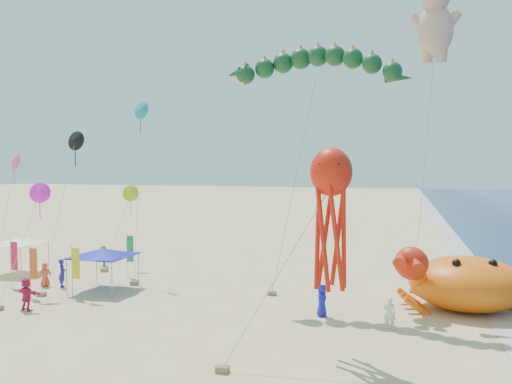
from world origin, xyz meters
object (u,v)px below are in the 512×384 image
at_px(crab_inflatable, 468,281).
at_px(dragon_kite, 313,71).
at_px(canopy_blue, 104,253).
at_px(canopy_white, 19,241).
at_px(cherub_kite, 435,21).
at_px(octopus_kite, 330,208).

height_order(crab_inflatable, dragon_kite, dragon_kite).
bearing_deg(canopy_blue, dragon_kite, 5.89).
xyz_separation_m(dragon_kite, canopy_white, (-22.52, 1.26, -11.29)).
xyz_separation_m(cherub_kite, canopy_white, (-29.65, -4.76, -15.28)).
distance_m(octopus_kite, canopy_white, 26.86).
xyz_separation_m(crab_inflatable, dragon_kite, (-8.75, -0.10, 12.07)).
distance_m(crab_inflatable, canopy_white, 31.30).
bearing_deg(cherub_kite, canopy_white, -170.88).
bearing_deg(canopy_white, dragon_kite, -3.20).
bearing_deg(canopy_white, canopy_blue, -16.31).
bearing_deg(dragon_kite, canopy_blue, -174.11).
bearing_deg(canopy_blue, crab_inflatable, 3.85).
bearing_deg(canopy_white, octopus_kite, -21.43).
height_order(crab_inflatable, octopus_kite, octopus_kite).
height_order(canopy_blue, canopy_white, same).
relative_size(dragon_kite, cherub_kite, 0.74).
relative_size(canopy_blue, canopy_white, 1.09).
xyz_separation_m(crab_inflatable, canopy_blue, (-22.22, -1.50, 0.79)).
height_order(dragon_kite, canopy_blue, dragon_kite).
distance_m(dragon_kite, canopy_blue, 17.63).
bearing_deg(octopus_kite, dragon_kite, 104.72).
relative_size(cherub_kite, canopy_white, 5.75).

